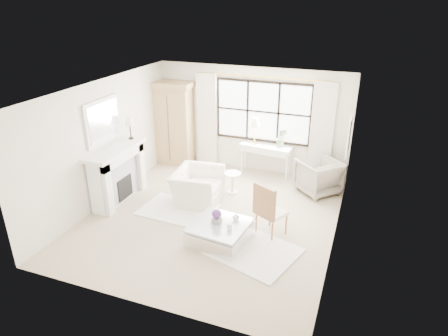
% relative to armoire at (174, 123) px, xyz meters
% --- Properties ---
extents(floor, '(5.50, 5.50, 0.00)m').
position_rel_armoire_xyz_m(floor, '(2.09, -2.45, -1.14)').
color(floor, tan).
rests_on(floor, ground).
extents(ceiling, '(5.50, 5.50, 0.00)m').
position_rel_armoire_xyz_m(ceiling, '(2.09, -2.45, 1.56)').
color(ceiling, white).
rests_on(ceiling, ground).
extents(wall_back, '(5.00, 0.00, 5.00)m').
position_rel_armoire_xyz_m(wall_back, '(2.09, 0.30, 0.21)').
color(wall_back, white).
rests_on(wall_back, ground).
extents(wall_front, '(5.00, 0.00, 5.00)m').
position_rel_armoire_xyz_m(wall_front, '(2.09, -5.20, 0.21)').
color(wall_front, beige).
rests_on(wall_front, ground).
extents(wall_left, '(0.00, 5.50, 5.50)m').
position_rel_armoire_xyz_m(wall_left, '(-0.41, -2.45, 0.21)').
color(wall_left, beige).
rests_on(wall_left, ground).
extents(wall_right, '(0.00, 5.50, 5.50)m').
position_rel_armoire_xyz_m(wall_right, '(4.59, -2.45, 0.21)').
color(wall_right, beige).
rests_on(wall_right, ground).
extents(window_pane, '(2.40, 0.02, 1.50)m').
position_rel_armoire_xyz_m(window_pane, '(2.39, 0.28, 0.46)').
color(window_pane, white).
rests_on(window_pane, wall_back).
extents(window_frame, '(2.50, 0.04, 1.50)m').
position_rel_armoire_xyz_m(window_frame, '(2.39, 0.27, 0.46)').
color(window_frame, black).
rests_on(window_frame, wall_back).
extents(curtain_rod, '(3.30, 0.04, 0.04)m').
position_rel_armoire_xyz_m(curtain_rod, '(2.39, 0.22, 1.33)').
color(curtain_rod, gold).
rests_on(curtain_rod, wall_back).
extents(curtain_left, '(0.55, 0.10, 2.47)m').
position_rel_armoire_xyz_m(curtain_left, '(0.89, 0.20, 0.10)').
color(curtain_left, silver).
rests_on(curtain_left, ground).
extents(curtain_right, '(0.55, 0.10, 2.47)m').
position_rel_armoire_xyz_m(curtain_right, '(3.89, 0.20, 0.10)').
color(curtain_right, beige).
rests_on(curtain_right, ground).
extents(fireplace, '(0.58, 1.66, 1.26)m').
position_rel_armoire_xyz_m(fireplace, '(-0.19, -2.45, -0.49)').
color(fireplace, white).
rests_on(fireplace, ground).
extents(mirror_frame, '(0.05, 1.15, 0.95)m').
position_rel_armoire_xyz_m(mirror_frame, '(-0.38, -2.45, 0.70)').
color(mirror_frame, silver).
rests_on(mirror_frame, wall_left).
extents(mirror_glass, '(0.02, 1.00, 0.80)m').
position_rel_armoire_xyz_m(mirror_glass, '(-0.35, -2.45, 0.70)').
color(mirror_glass, silver).
rests_on(mirror_glass, wall_left).
extents(art_frame, '(0.04, 0.62, 0.82)m').
position_rel_armoire_xyz_m(art_frame, '(4.56, -0.75, 0.41)').
color(art_frame, silver).
rests_on(art_frame, wall_right).
extents(art_canvas, '(0.01, 0.52, 0.72)m').
position_rel_armoire_xyz_m(art_canvas, '(4.54, -0.75, 0.41)').
color(art_canvas, '#C1AD95').
rests_on(art_canvas, wall_right).
extents(mantel_lamp, '(0.22, 0.22, 0.51)m').
position_rel_armoire_xyz_m(mantel_lamp, '(-0.15, -1.82, 0.51)').
color(mantel_lamp, black).
rests_on(mantel_lamp, fireplace).
extents(armoire, '(1.16, 0.76, 2.24)m').
position_rel_armoire_xyz_m(armoire, '(0.00, 0.00, 0.00)').
color(armoire, tan).
rests_on(armoire, floor).
extents(console_table, '(1.34, 0.60, 0.80)m').
position_rel_armoire_xyz_m(console_table, '(2.56, 0.07, -0.74)').
color(console_table, white).
rests_on(console_table, floor).
extents(console_lamp, '(0.28, 0.28, 0.69)m').
position_rel_armoire_xyz_m(console_lamp, '(2.25, 0.07, 0.22)').
color(console_lamp, '#BA8E40').
rests_on(console_lamp, console_table).
extents(orchid_plant, '(0.27, 0.22, 0.49)m').
position_rel_armoire_xyz_m(orchid_plant, '(2.94, 0.07, -0.09)').
color(orchid_plant, '#5D7950').
rests_on(orchid_plant, console_table).
extents(side_table, '(0.40, 0.40, 0.51)m').
position_rel_armoire_xyz_m(side_table, '(2.12, -1.22, -0.81)').
color(side_table, silver).
rests_on(side_table, floor).
extents(rug_left, '(1.61, 1.18, 0.03)m').
position_rel_armoire_xyz_m(rug_left, '(1.29, -2.44, -1.13)').
color(rug_left, white).
rests_on(rug_left, floor).
extents(rug_right, '(1.96, 1.69, 0.03)m').
position_rel_armoire_xyz_m(rug_right, '(3.18, -3.29, -1.12)').
color(rug_right, white).
rests_on(rug_right, floor).
extents(club_armchair, '(1.08, 1.21, 0.73)m').
position_rel_armoire_xyz_m(club_armchair, '(1.52, -1.88, -0.77)').
color(club_armchair, white).
rests_on(club_armchair, floor).
extents(wingback_chair, '(1.24, 1.24, 0.81)m').
position_rel_armoire_xyz_m(wingback_chair, '(3.99, -0.48, -0.74)').
color(wingback_chair, gray).
rests_on(wingback_chair, floor).
extents(french_chair, '(0.65, 0.65, 1.08)m').
position_rel_armoire_xyz_m(french_chair, '(3.40, -2.63, -0.83)').
color(french_chair, '#9F6C43').
rests_on(french_chair, floor).
extents(coffee_table, '(1.10, 1.10, 0.38)m').
position_rel_armoire_xyz_m(coffee_table, '(2.57, -3.22, -0.96)').
color(coffee_table, silver).
rests_on(coffee_table, floor).
extents(planter_box, '(0.17, 0.17, 0.11)m').
position_rel_armoire_xyz_m(planter_box, '(2.51, -3.20, -0.71)').
color(planter_box, gray).
rests_on(planter_box, coffee_table).
extents(planter_flowers, '(0.18, 0.18, 0.18)m').
position_rel_armoire_xyz_m(planter_flowers, '(2.51, -3.20, -0.56)').
color(planter_flowers, '#512A6A').
rests_on(planter_flowers, planter_box).
extents(pillar_candle, '(0.10, 0.10, 0.12)m').
position_rel_armoire_xyz_m(pillar_candle, '(2.80, -3.32, -0.70)').
color(pillar_candle, white).
rests_on(pillar_candle, coffee_table).
extents(coffee_vase, '(0.15, 0.15, 0.14)m').
position_rel_armoire_xyz_m(coffee_vase, '(2.80, -2.97, -0.69)').
color(coffee_vase, silver).
rests_on(coffee_vase, coffee_table).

